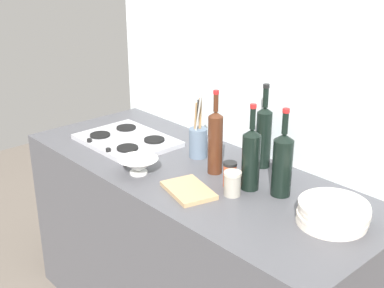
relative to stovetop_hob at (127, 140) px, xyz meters
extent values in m
cube|color=#4C4C51|center=(0.46, 0.03, -0.46)|extent=(1.80, 0.70, 0.90)
cube|color=silver|center=(0.46, 0.41, 0.35)|extent=(1.90, 0.06, 2.54)
cube|color=#B2B2B7|center=(0.00, 0.00, 0.00)|extent=(0.48, 0.36, 0.02)
cylinder|color=black|center=(-0.12, -0.08, 0.02)|extent=(0.10, 0.10, 0.01)
cylinder|color=black|center=(0.12, -0.08, 0.02)|extent=(0.10, 0.10, 0.01)
cylinder|color=black|center=(-0.12, 0.08, 0.02)|extent=(0.10, 0.10, 0.01)
cylinder|color=black|center=(0.12, 0.08, 0.02)|extent=(0.10, 0.10, 0.01)
cylinder|color=black|center=(-0.08, -0.17, 0.02)|extent=(0.02, 0.02, 0.02)
cylinder|color=black|center=(0.08, -0.17, 0.02)|extent=(0.02, 0.02, 0.02)
cylinder|color=silver|center=(1.15, 0.08, -0.01)|extent=(0.25, 0.25, 0.01)
cylinder|color=silver|center=(1.15, 0.08, 0.00)|extent=(0.25, 0.25, 0.01)
cylinder|color=silver|center=(1.15, 0.08, 0.01)|extent=(0.25, 0.25, 0.01)
cylinder|color=silver|center=(1.15, 0.08, 0.02)|extent=(0.25, 0.25, 0.01)
cylinder|color=silver|center=(1.15, 0.08, 0.03)|extent=(0.25, 0.25, 0.01)
cylinder|color=silver|center=(1.15, 0.08, 0.04)|extent=(0.25, 0.25, 0.01)
cylinder|color=silver|center=(1.15, 0.08, 0.05)|extent=(0.25, 0.25, 0.01)
cylinder|color=silver|center=(1.15, 0.08, 0.06)|extent=(0.25, 0.25, 0.01)
cylinder|color=#472314|center=(0.55, 0.08, 0.12)|extent=(0.06, 0.06, 0.26)
cone|color=#472314|center=(0.55, 0.08, 0.26)|extent=(0.06, 0.06, 0.02)
cylinder|color=#472314|center=(0.55, 0.08, 0.31)|extent=(0.02, 0.02, 0.08)
cylinder|color=#B21E1E|center=(0.55, 0.08, 0.35)|extent=(0.02, 0.02, 0.02)
cylinder|color=black|center=(0.76, 0.07, 0.10)|extent=(0.07, 0.07, 0.23)
cone|color=black|center=(0.76, 0.07, 0.23)|extent=(0.07, 0.07, 0.03)
cylinder|color=black|center=(0.76, 0.07, 0.29)|extent=(0.02, 0.02, 0.09)
cylinder|color=#B21E1E|center=(0.76, 0.07, 0.34)|extent=(0.03, 0.03, 0.02)
cylinder|color=black|center=(0.65, 0.28, 0.11)|extent=(0.07, 0.07, 0.26)
cone|color=black|center=(0.65, 0.28, 0.25)|extent=(0.07, 0.07, 0.02)
cylinder|color=black|center=(0.65, 0.28, 0.31)|extent=(0.02, 0.02, 0.09)
cylinder|color=black|center=(0.65, 0.28, 0.36)|extent=(0.03, 0.03, 0.02)
cylinder|color=black|center=(0.88, 0.12, 0.10)|extent=(0.08, 0.08, 0.23)
cone|color=black|center=(0.88, 0.12, 0.23)|extent=(0.08, 0.08, 0.03)
cylinder|color=black|center=(0.88, 0.12, 0.29)|extent=(0.02, 0.02, 0.08)
cylinder|color=#B21E1E|center=(0.88, 0.12, 0.34)|extent=(0.03, 0.03, 0.02)
cylinder|color=white|center=(0.34, -0.18, -0.01)|extent=(0.08, 0.08, 0.01)
cone|color=white|center=(0.34, -0.18, 0.03)|extent=(0.18, 0.18, 0.06)
cylinder|color=slate|center=(0.37, 0.14, 0.06)|extent=(0.08, 0.08, 0.14)
cylinder|color=#262626|center=(0.36, 0.15, 0.15)|extent=(0.02, 0.02, 0.22)
cylinder|color=#997247|center=(0.37, 0.16, 0.16)|extent=(0.02, 0.02, 0.23)
cylinder|color=#B7B7B2|center=(0.39, 0.12, 0.17)|extent=(0.05, 0.01, 0.26)
cylinder|color=#997247|center=(0.37, 0.13, 0.15)|extent=(0.04, 0.02, 0.21)
cylinder|color=#9E998C|center=(0.75, -0.02, 0.03)|extent=(0.07, 0.07, 0.09)
cylinder|color=beige|center=(0.75, -0.02, 0.08)|extent=(0.07, 0.07, 0.01)
cylinder|color=#C64C2D|center=(0.69, 0.03, 0.03)|extent=(0.05, 0.05, 0.09)
cylinder|color=black|center=(0.69, 0.03, 0.09)|extent=(0.06, 0.06, 0.01)
cube|color=tan|center=(0.62, -0.14, 0.00)|extent=(0.26, 0.21, 0.02)
camera|label=1|loc=(1.99, -1.37, 0.93)|focal=47.52mm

